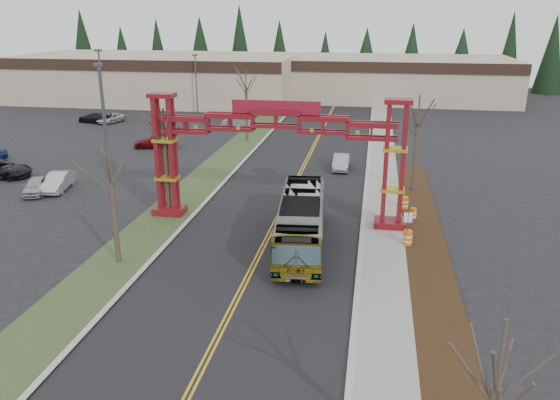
% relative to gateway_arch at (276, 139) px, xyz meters
% --- Properties ---
extents(ground, '(200.00, 200.00, 0.00)m').
position_rel_gateway_arch_xyz_m(ground, '(-0.00, -18.00, -5.98)').
color(ground, black).
rests_on(ground, ground).
extents(road, '(12.00, 110.00, 0.02)m').
position_rel_gateway_arch_xyz_m(road, '(-0.00, 7.00, -5.97)').
color(road, black).
rests_on(road, ground).
extents(lane_line_left, '(0.12, 100.00, 0.01)m').
position_rel_gateway_arch_xyz_m(lane_line_left, '(-0.12, 7.00, -5.96)').
color(lane_line_left, gold).
rests_on(lane_line_left, road).
extents(lane_line_right, '(0.12, 100.00, 0.01)m').
position_rel_gateway_arch_xyz_m(lane_line_right, '(0.12, 7.00, -5.96)').
color(lane_line_right, gold).
rests_on(lane_line_right, road).
extents(curb_right, '(0.30, 110.00, 0.15)m').
position_rel_gateway_arch_xyz_m(curb_right, '(6.15, 7.00, -5.91)').
color(curb_right, '#B0B0AB').
rests_on(curb_right, ground).
extents(sidewalk_right, '(2.60, 110.00, 0.14)m').
position_rel_gateway_arch_xyz_m(sidewalk_right, '(7.60, 7.00, -5.91)').
color(sidewalk_right, gray).
rests_on(sidewalk_right, ground).
extents(landscape_strip, '(2.60, 50.00, 0.12)m').
position_rel_gateway_arch_xyz_m(landscape_strip, '(10.20, -8.00, -5.92)').
color(landscape_strip, black).
rests_on(landscape_strip, ground).
extents(grass_median, '(4.00, 110.00, 0.08)m').
position_rel_gateway_arch_xyz_m(grass_median, '(-8.00, 7.00, -5.94)').
color(grass_median, '#2E4623').
rests_on(grass_median, ground).
extents(curb_left, '(0.30, 110.00, 0.15)m').
position_rel_gateway_arch_xyz_m(curb_left, '(-6.15, 7.00, -5.91)').
color(curb_left, '#B0B0AB').
rests_on(curb_left, ground).
extents(gateway_arch, '(18.20, 1.60, 8.90)m').
position_rel_gateway_arch_xyz_m(gateway_arch, '(0.00, 0.00, 0.00)').
color(gateway_arch, '#620D0E').
rests_on(gateway_arch, ground).
extents(retail_building_west, '(46.00, 22.30, 7.50)m').
position_rel_gateway_arch_xyz_m(retail_building_west, '(-30.00, 53.96, -2.22)').
color(retail_building_west, '#B7A98B').
rests_on(retail_building_west, ground).
extents(retail_building_east, '(38.00, 20.30, 7.00)m').
position_rel_gateway_arch_xyz_m(retail_building_east, '(10.00, 61.95, -2.47)').
color(retail_building_east, '#B7A98B').
rests_on(retail_building_east, ground).
extents(conifer_treeline, '(116.10, 5.60, 13.00)m').
position_rel_gateway_arch_xyz_m(conifer_treeline, '(0.25, 74.00, 0.50)').
color(conifer_treeline, black).
rests_on(conifer_treeline, ground).
extents(transit_bus, '(3.79, 11.93, 3.27)m').
position_rel_gateway_arch_xyz_m(transit_bus, '(2.32, -4.00, -4.35)').
color(transit_bus, '#999BA0').
rests_on(transit_bus, ground).
extents(silver_sedan, '(1.47, 4.22, 1.39)m').
position_rel_gateway_arch_xyz_m(silver_sedan, '(3.64, 14.67, -5.29)').
color(silver_sedan, '#A5A8AD').
rests_on(silver_sedan, ground).
extents(parked_car_near_a, '(2.76, 4.24, 1.34)m').
position_rel_gateway_arch_xyz_m(parked_car_near_a, '(-20.58, 2.79, -5.31)').
color(parked_car_near_a, '#AAAEB2').
rests_on(parked_car_near_a, ground).
extents(parked_car_near_b, '(2.36, 4.64, 1.46)m').
position_rel_gateway_arch_xyz_m(parked_car_near_b, '(-19.33, 4.00, -5.25)').
color(parked_car_near_b, silver).
rests_on(parked_car_near_b, ground).
extents(parked_car_near_c, '(5.58, 2.69, 1.53)m').
position_rel_gateway_arch_xyz_m(parked_car_near_c, '(-26.54, 6.56, -5.22)').
color(parked_car_near_c, black).
rests_on(parked_car_near_c, ground).
extents(parked_car_mid_a, '(5.01, 2.89, 1.37)m').
position_rel_gateway_arch_xyz_m(parked_car_mid_a, '(-17.22, 19.99, -5.30)').
color(parked_car_mid_a, maroon).
rests_on(parked_car_mid_a, ground).
extents(parked_car_far_a, '(4.34, 1.69, 1.41)m').
position_rel_gateway_arch_xyz_m(parked_car_far_a, '(-11.00, 33.09, -5.28)').
color(parked_car_far_a, '#B9BBC2').
rests_on(parked_car_far_a, ground).
extents(parked_car_far_b, '(3.07, 4.84, 1.24)m').
position_rel_gateway_arch_xyz_m(parked_car_far_b, '(-28.81, 32.79, -5.36)').
color(parked_car_far_b, silver).
rests_on(parked_car_far_b, ground).
extents(parked_car_far_c, '(5.11, 3.12, 1.38)m').
position_rel_gateway_arch_xyz_m(parked_car_far_c, '(-31.01, 32.36, -5.29)').
color(parked_car_far_c, black).
rests_on(parked_car_far_c, ground).
extents(bare_tree_median_near, '(3.06, 3.06, 6.99)m').
position_rel_gateway_arch_xyz_m(bare_tree_median_near, '(-8.00, -8.41, -1.04)').
color(bare_tree_median_near, '#382D26').
rests_on(bare_tree_median_near, ground).
extents(bare_tree_median_mid, '(3.24, 3.24, 7.82)m').
position_rel_gateway_arch_xyz_m(bare_tree_median_mid, '(-8.00, 0.04, -0.33)').
color(bare_tree_median_mid, '#382D26').
rests_on(bare_tree_median_mid, ground).
extents(bare_tree_median_far, '(3.06, 3.06, 8.14)m').
position_rel_gateway_arch_xyz_m(bare_tree_median_far, '(-8.00, 25.00, 0.09)').
color(bare_tree_median_far, '#382D26').
rests_on(bare_tree_median_far, ground).
extents(bare_tree_right_near, '(3.06, 3.06, 7.02)m').
position_rel_gateway_arch_xyz_m(bare_tree_right_near, '(10.00, -23.48, -1.01)').
color(bare_tree_right_near, '#382D26').
rests_on(bare_tree_right_near, ground).
extents(bare_tree_right_far, '(3.36, 3.36, 7.96)m').
position_rel_gateway_arch_xyz_m(bare_tree_right_far, '(10.00, 8.90, -0.28)').
color(bare_tree_right_far, '#382D26').
rests_on(bare_tree_right_far, ground).
extents(light_pole_near, '(0.83, 0.41, 9.56)m').
position_rel_gateway_arch_xyz_m(light_pole_near, '(-19.91, 13.96, -0.45)').
color(light_pole_near, '#3F3F44').
rests_on(light_pole_near, ground).
extents(light_pole_mid, '(0.86, 0.43, 9.95)m').
position_rel_gateway_arch_xyz_m(light_pole_mid, '(-27.36, 28.43, -0.23)').
color(light_pole_mid, '#3F3F44').
rests_on(light_pole_mid, ground).
extents(light_pole_far, '(0.74, 0.37, 8.52)m').
position_rel_gateway_arch_xyz_m(light_pole_far, '(-19.54, 41.98, -1.06)').
color(light_pole_far, '#3F3F44').
rests_on(light_pole_far, ground).
extents(street_sign, '(0.53, 0.10, 2.34)m').
position_rel_gateway_arch_xyz_m(street_sign, '(8.96, -3.15, -4.30)').
color(street_sign, '#3F3F44').
rests_on(street_sign, ground).
extents(barrel_south, '(0.58, 0.58, 1.08)m').
position_rel_gateway_arch_xyz_m(barrel_south, '(9.04, -2.97, -5.44)').
color(barrel_south, orange).
rests_on(barrel_south, ground).
extents(barrel_mid, '(0.48, 0.48, 0.89)m').
position_rel_gateway_arch_xyz_m(barrel_mid, '(9.65, 1.92, -5.54)').
color(barrel_mid, orange).
rests_on(barrel_mid, ground).
extents(barrel_north, '(0.57, 0.57, 1.05)m').
position_rel_gateway_arch_xyz_m(barrel_north, '(9.13, 3.96, -5.46)').
color(barrel_north, orange).
rests_on(barrel_north, ground).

